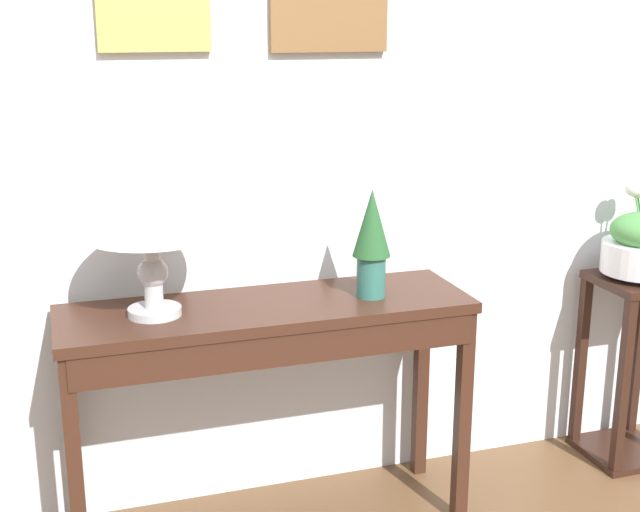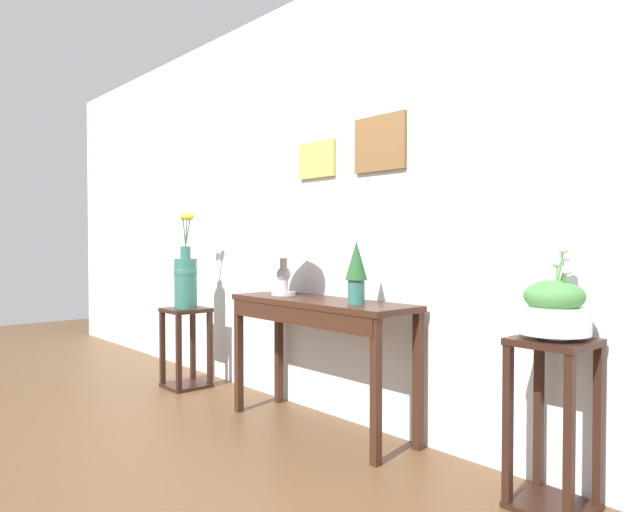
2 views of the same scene
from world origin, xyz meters
The scene contains 9 objects.
ground_plane centered at (0.00, 0.00, 0.00)m, with size 12.00×12.00×0.01m, color brown.
back_wall_with_art centered at (0.00, 1.37, 1.40)m, with size 9.00×0.13×2.80m.
console_table centered at (-0.01, 1.05, 0.68)m, with size 1.30×0.40×0.79m.
table_lamp centered at (-0.36, 1.08, 1.11)m, with size 0.38×0.38×0.44m.
potted_plant_on_console centered at (0.33, 1.05, 0.99)m, with size 0.12×0.12×0.35m.
pedestal_stand_left centered at (-1.45, 0.97, 0.31)m, with size 0.31×0.31×0.62m.
flower_vase_tall_left centered at (-1.44, 0.97, 0.86)m, with size 0.18×0.18×0.74m.
pedestal_stand_right centered at (1.43, 1.12, 0.36)m, with size 0.31×0.31×0.73m.
planter_bowl_wide_right centered at (1.43, 1.12, 0.86)m, with size 0.29×0.29×0.40m.
Camera 2 is at (2.60, -1.22, 1.14)m, focal length 32.50 mm.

